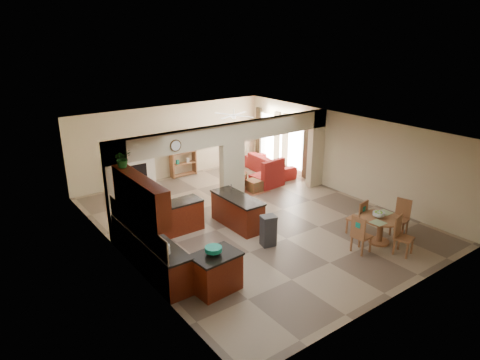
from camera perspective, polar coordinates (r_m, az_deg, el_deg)
floor at (r=13.11m, az=1.51°, el=-5.23°), size 10.00×10.00×0.00m
ceiling at (r=12.20m, az=1.62°, el=6.80°), size 10.00×10.00×0.00m
wall_back at (r=16.65m, az=-9.06°, el=5.09°), size 8.00×0.00×8.00m
wall_front at (r=9.46m, az=20.59°, el=-7.46°), size 8.00×0.00×8.00m
wall_left at (r=10.77m, az=-15.57°, el=-3.56°), size 0.00×10.00×10.00m
wall_right at (r=15.26m, az=13.56°, el=3.45°), size 0.00×10.00×10.00m
partition_left_pier at (r=11.74m, az=-15.99°, el=-1.65°), size 0.60×0.25×2.80m
partition_center_pier at (r=13.44m, az=-1.06°, el=0.48°), size 0.80×0.25×2.20m
partition_right_pier at (r=15.68m, az=10.08°, el=4.13°), size 0.60×0.25×2.80m
partition_header at (r=13.05m, az=-1.09°, el=6.30°), size 8.00×0.25×0.60m
kitchen_counter at (r=11.19m, az=-11.12°, el=-7.55°), size 2.52×3.29×1.48m
upper_cabinets at (r=9.94m, az=-13.19°, el=-2.07°), size 0.35×2.40×0.90m
peninsula at (r=12.51m, az=-0.34°, el=-4.19°), size 0.70×1.85×0.91m
wall_clock at (r=11.93m, az=-8.57°, el=4.56°), size 0.34×0.03×0.34m
rug at (r=15.31m, az=0.26°, el=-1.43°), size 1.60×1.30×0.01m
fireplace at (r=16.08m, az=-13.68°, el=1.34°), size 1.60×0.35×1.20m
shelving_unit at (r=16.78m, az=-7.63°, el=3.51°), size 1.00×0.32×1.80m
window_a at (r=16.80m, az=7.50°, el=4.59°), size 0.02×0.90×1.90m
window_b at (r=18.02m, az=3.78°, el=5.75°), size 0.02×0.90×1.90m
glazed_door at (r=17.44m, az=5.56°, el=4.72°), size 0.02×0.70×2.10m
drape_a_left at (r=16.36m, az=8.84°, el=4.12°), size 0.10×0.28×2.30m
drape_a_right at (r=17.20m, az=6.03°, el=5.00°), size 0.10×0.28×2.30m
drape_b_left at (r=17.56m, az=4.94°, el=5.34°), size 0.10×0.28×2.30m
drape_b_right at (r=18.45m, az=2.48°, el=6.10°), size 0.10×0.28×2.30m
ceiling_fan at (r=15.48m, az=-0.82°, el=8.64°), size 1.00×1.00×0.10m
kitchen_island at (r=9.60m, az=-3.20°, el=-12.16°), size 1.09×0.82×0.90m
teal_bowl at (r=9.33m, az=-3.56°, el=-9.39°), size 0.37×0.37×0.17m
trash_can at (r=11.47m, az=3.79°, el=-6.91°), size 0.43×0.39×0.78m
dining_table at (r=12.12m, az=18.23°, el=-5.84°), size 1.09×1.09×0.75m
fruit_bowl at (r=11.98m, az=17.99°, el=-4.38°), size 0.32×0.32×0.17m
sofa at (r=17.16m, az=3.96°, el=2.08°), size 2.48×1.17×0.70m
chaise at (r=15.80m, az=3.59°, el=-0.00°), size 1.14×0.96×0.42m
armchair at (r=15.09m, az=-0.81°, el=-0.35°), size 1.08×1.08×0.71m
ottoman at (r=15.30m, az=2.00°, el=-0.69°), size 0.56×0.56×0.40m
plant at (r=10.50m, az=-15.40°, el=2.79°), size 0.42×0.36×0.44m
chair_north at (r=12.40m, az=15.60°, el=-4.69°), size 0.48×0.48×1.02m
chair_east at (r=12.82m, az=20.71°, el=-4.44°), size 0.51×0.51×1.02m
chair_south at (r=11.73m, az=20.70°, el=-6.72°), size 0.51×0.51×1.02m
chair_west at (r=11.42m, az=15.71°, el=-6.86°), size 0.44×0.44×1.02m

